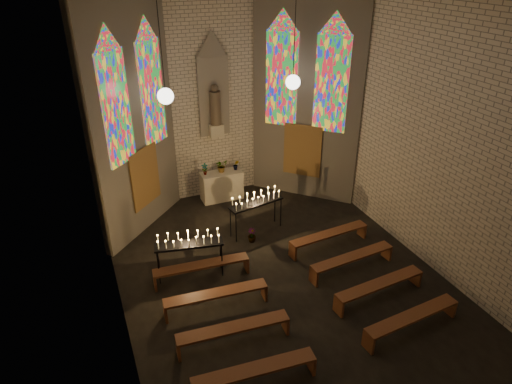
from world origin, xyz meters
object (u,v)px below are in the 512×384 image
(votive_stand_left, at_px, (189,241))
(votive_stand_right, at_px, (256,200))
(aisle_flower_pot, at_px, (252,235))
(altar, at_px, (222,186))

(votive_stand_left, xyz_separation_m, votive_stand_right, (2.42, 1.34, -0.01))
(aisle_flower_pot, relative_size, votive_stand_right, 0.24)
(aisle_flower_pot, relative_size, votive_stand_left, 0.24)
(altar, distance_m, votive_stand_left, 4.33)
(votive_stand_right, bearing_deg, votive_stand_left, -161.44)
(votive_stand_left, relative_size, votive_stand_right, 1.01)
(aisle_flower_pot, distance_m, votive_stand_left, 2.43)
(aisle_flower_pot, bearing_deg, votive_stand_left, -157.39)
(aisle_flower_pot, bearing_deg, altar, 89.11)
(altar, height_order, votive_stand_left, votive_stand_left)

